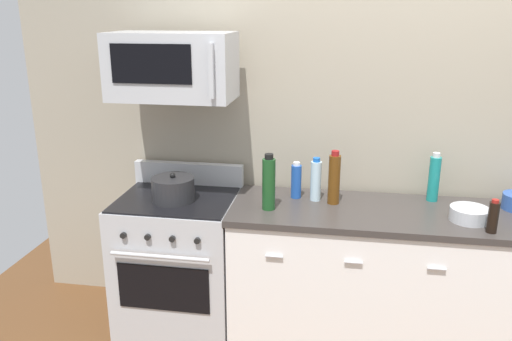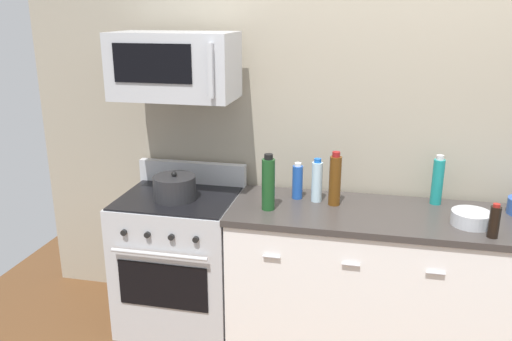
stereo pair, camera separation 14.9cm
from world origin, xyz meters
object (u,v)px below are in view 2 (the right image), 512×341
Objects in this scene: bottle_soy_sauce_dark at (494,221)px; microwave at (175,66)px; bottle_wine_green at (268,183)px; bottle_sparkling_teal at (438,181)px; bottle_soda_blue at (297,181)px; bottle_water_clear at (317,181)px; stockpot at (175,188)px; range_oven at (181,259)px; bottle_wine_amber at (335,180)px; bowl_steel_prep at (471,218)px.

microwave is at bearing 171.45° from bottle_soy_sauce_dark.
bottle_wine_green is 1.05m from bottle_sparkling_teal.
microwave reaches higher than bottle_soda_blue.
microwave is 2.68× the size of bottle_water_clear.
bottle_water_clear is 0.90m from stockpot.
bottle_soda_blue is at bearing 10.18° from range_oven.
bottle_wine_green is at bearing -12.59° from microwave.
bottle_soda_blue is 0.86m from bottle_sparkling_teal.
bottle_wine_green is (-1.24, 0.14, 0.07)m from bottle_soy_sauce_dark.
bottle_wine_amber is (1.00, 0.07, 0.61)m from range_oven.
bottle_sparkling_teal is at bearing 117.80° from bottle_soy_sauce_dark.
bottle_soda_blue reaches higher than bowl_steel_prep.
bottle_wine_green reaches higher than bowl_steel_prep.
microwave is 0.91m from bottle_wine_green.
range_oven is 1.06m from bottle_water_clear.
bottle_soda_blue is at bearing 6.87° from microwave.
bottle_sparkling_teal is (1.00, 0.32, -0.02)m from bottle_wine_green.
bottle_sparkling_teal is (0.86, 0.09, 0.04)m from bottle_soda_blue.
bottle_soda_blue is 0.27m from bottle_wine_green.
bottle_soda_blue is (-0.24, 0.06, -0.05)m from bottle_wine_amber.
stockpot is (-0.61, 0.04, -0.09)m from bottle_wine_green.
bottle_wine_green reaches higher than bottle_soy_sauce_dark.
bottle_wine_amber is at bearing -15.15° from bottle_soda_blue.
stockpot is (-0.88, -0.16, -0.05)m from bottle_water_clear.
bottle_wine_amber is (1.00, 0.03, -0.67)m from microwave.
microwave is 1.13m from bottle_water_clear.
bottle_wine_amber is at bearing -19.05° from bottle_water_clear.
bottle_sparkling_teal reaches higher than stockpot.
bottle_soy_sauce_dark is 0.87× the size of bowl_steel_prep.
microwave is 3.93× the size of bottle_soy_sauce_dark.
bowl_steel_prep is (1.77, -0.13, -0.79)m from microwave.
bowl_steel_prep is (1.77, -0.08, 0.49)m from range_oven.
range_oven is 4.90× the size of bowl_steel_prep.
bottle_water_clear is 0.74m from bottle_sparkling_teal.
bottle_wine_amber is at bearing 160.43° from bottle_soy_sauce_dark.
bottle_wine_amber reaches higher than bottle_water_clear.
bottle_wine_green is at bearing -3.61° from stockpot.
bottle_wine_green reaches higher than bottle_wine_amber.
bottle_wine_amber is at bearing 4.09° from range_oven.
bottle_water_clear is 1.03m from bottle_soy_sauce_dark.
bottle_wine_green reaches higher than bottle_sparkling_teal.
range_oven is at bearing -172.87° from bottle_water_clear.
bottle_wine_green is at bearing -143.19° from bottle_water_clear.
microwave is 2.15× the size of bottle_wine_green.
bottle_soda_blue is (-0.13, 0.03, -0.02)m from bottle_water_clear.
bottle_soy_sauce_dark is 0.70× the size of stockpot.
bottle_wine_green reaches higher than range_oven.
microwave is at bearing -173.13° from bottle_soda_blue.
bowl_steel_prep is 0.81× the size of stockpot.
bottle_soy_sauce_dark reaches higher than stockpot.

